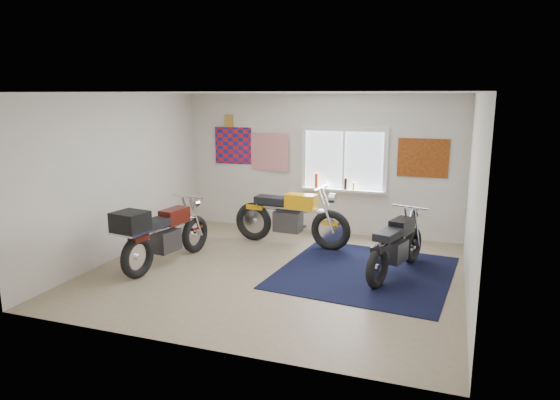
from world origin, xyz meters
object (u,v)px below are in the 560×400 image
(navy_rug, at_px, (365,272))
(black_chrome_bike, at_px, (396,247))
(yellow_triumph, at_px, (290,218))
(maroon_tourer, at_px, (161,234))

(navy_rug, bearing_deg, black_chrome_bike, 9.86)
(navy_rug, height_order, black_chrome_bike, black_chrome_bike)
(yellow_triumph, height_order, maroon_tourer, yellow_triumph)
(navy_rug, bearing_deg, maroon_tourer, -165.52)
(navy_rug, xyz_separation_m, black_chrome_bike, (0.44, 0.08, 0.42))
(yellow_triumph, bearing_deg, black_chrome_bike, -20.69)
(navy_rug, relative_size, maroon_tourer, 1.27)
(navy_rug, xyz_separation_m, yellow_triumph, (-1.54, 1.01, 0.49))
(navy_rug, distance_m, black_chrome_bike, 0.62)
(black_chrome_bike, bearing_deg, navy_rug, 116.45)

